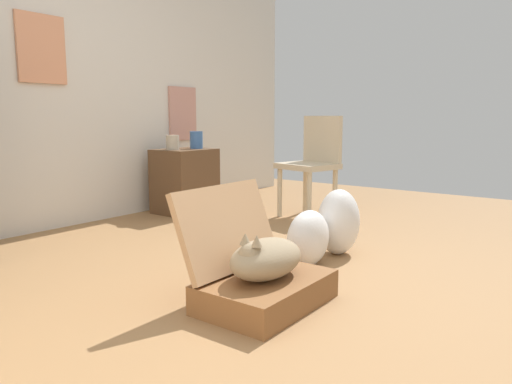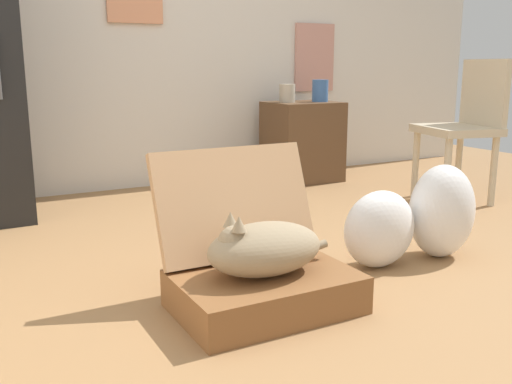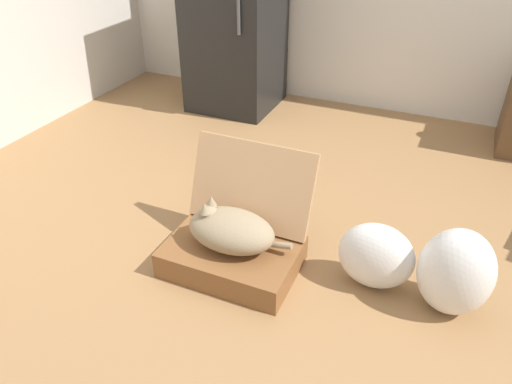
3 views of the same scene
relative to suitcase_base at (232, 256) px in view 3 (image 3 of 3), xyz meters
name	(u,v)px [view 3 (image 3 of 3)]	position (x,y,z in m)	size (l,w,h in m)	color
ground_plane	(292,264)	(0.27, 0.15, -0.07)	(7.68, 7.68, 0.00)	#9E7247
suitcase_base	(232,256)	(0.00, 0.00, 0.00)	(0.65, 0.44, 0.14)	brown
suitcase_lid	(252,185)	(0.00, 0.24, 0.28)	(0.65, 0.44, 0.04)	tan
cat	(230,229)	(-0.01, 0.00, 0.17)	(0.52, 0.28, 0.24)	#998466
plastic_bag_white	(376,256)	(0.67, 0.16, 0.10)	(0.36, 0.21, 0.35)	white
plastic_bag_clear	(456,272)	(1.02, 0.14, 0.15)	(0.33, 0.27, 0.44)	white
refrigerator	(235,9)	(-0.91, 1.95, 0.73)	(0.68, 0.70, 1.60)	black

